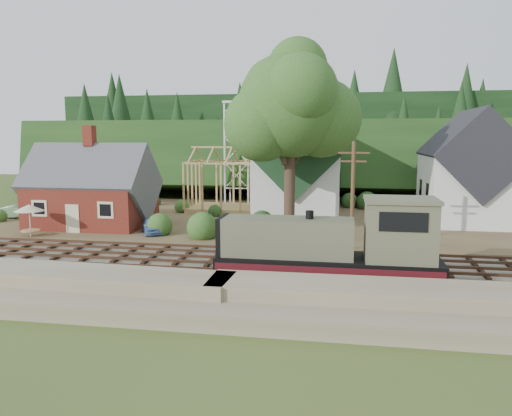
% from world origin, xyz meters
% --- Properties ---
extents(ground, '(140.00, 140.00, 0.00)m').
position_xyz_m(ground, '(0.00, 0.00, 0.00)').
color(ground, '#384C1E').
rests_on(ground, ground).
extents(embankment, '(64.00, 5.00, 1.60)m').
position_xyz_m(embankment, '(0.00, -8.50, 0.00)').
color(embankment, '#7F7259').
rests_on(embankment, ground).
extents(railroad_bed, '(64.00, 11.00, 0.16)m').
position_xyz_m(railroad_bed, '(0.00, 0.00, 0.08)').
color(railroad_bed, '#726B5B').
rests_on(railroad_bed, ground).
extents(village_flat, '(64.00, 26.00, 0.30)m').
position_xyz_m(village_flat, '(0.00, 18.00, 0.15)').
color(village_flat, brown).
rests_on(village_flat, ground).
extents(hillside, '(70.00, 28.96, 12.74)m').
position_xyz_m(hillside, '(0.00, 42.00, 0.00)').
color(hillside, '#1E3F19').
rests_on(hillside, ground).
extents(ridge, '(80.00, 20.00, 12.00)m').
position_xyz_m(ridge, '(0.00, 58.00, 0.00)').
color(ridge, black).
rests_on(ridge, ground).
extents(depot, '(10.80, 7.41, 9.00)m').
position_xyz_m(depot, '(-16.00, 11.00, 3.21)').
color(depot, maroon).
rests_on(depot, village_flat).
extents(church, '(8.40, 15.17, 13.00)m').
position_xyz_m(church, '(2.00, 19.68, 5.18)').
color(church, silver).
rests_on(church, village_flat).
extents(farmhouse, '(8.40, 10.80, 10.60)m').
position_xyz_m(farmhouse, '(18.00, 19.00, 4.87)').
color(farmhouse, silver).
rests_on(farmhouse, village_flat).
extents(timber_frame, '(8.20, 6.20, 6.99)m').
position_xyz_m(timber_frame, '(-6.00, 22.00, 3.27)').
color(timber_frame, tan).
rests_on(timber_frame, village_flat).
extents(lattice_tower, '(3.20, 3.20, 12.12)m').
position_xyz_m(lattice_tower, '(-6.00, 28.00, 10.03)').
color(lattice_tower, silver).
rests_on(lattice_tower, village_flat).
extents(big_tree, '(10.90, 8.40, 14.70)m').
position_xyz_m(big_tree, '(2.17, 10.08, 10.22)').
color(big_tree, '#38281E').
rests_on(big_tree, village_flat).
extents(telegraph_pole_near, '(2.20, 0.28, 8.00)m').
position_xyz_m(telegraph_pole_near, '(7.00, 5.20, 4.25)').
color(telegraph_pole_near, '#4C331E').
rests_on(telegraph_pole_near, ground).
extents(locomotive, '(12.23, 3.06, 4.88)m').
position_xyz_m(locomotive, '(6.00, -3.00, 2.16)').
color(locomotive, black).
rests_on(locomotive, railroad_bed).
extents(car_blue, '(3.01, 3.97, 1.26)m').
position_xyz_m(car_blue, '(-9.35, 8.45, 0.93)').
color(car_blue, '#6391D4').
rests_on(car_blue, village_flat).
extents(car_green, '(3.92, 1.93, 1.24)m').
position_xyz_m(car_green, '(-25.50, 13.52, 0.92)').
color(car_green, '#7EAC77').
rests_on(car_green, village_flat).
extents(car_red, '(4.83, 2.67, 1.28)m').
position_xyz_m(car_red, '(18.73, 17.37, 0.94)').
color(car_red, '#B1190E').
rests_on(car_red, village_flat).
extents(patio_set, '(2.34, 2.34, 2.60)m').
position_xyz_m(patio_set, '(-18.59, 5.50, 2.52)').
color(patio_set, silver).
rests_on(patio_set, village_flat).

